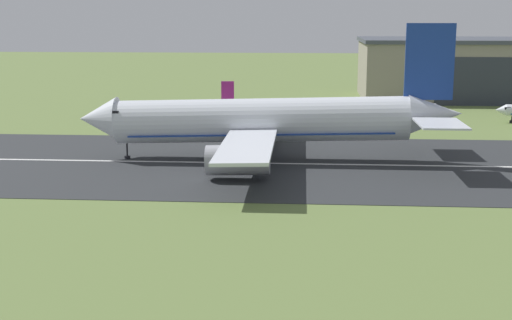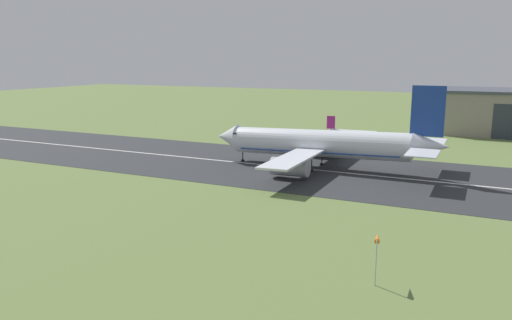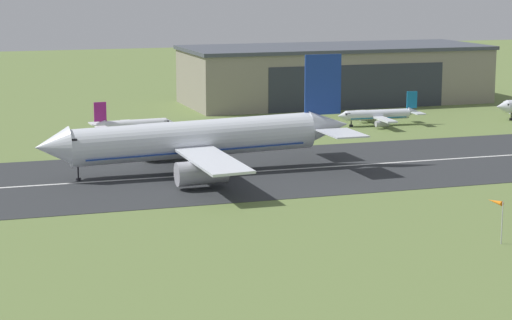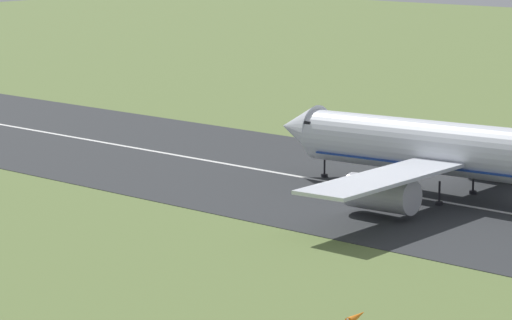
{
  "view_description": "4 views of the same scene",
  "coord_description": "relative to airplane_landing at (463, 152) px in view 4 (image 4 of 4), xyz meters",
  "views": [
    {
      "loc": [
        -12.02,
        8.04,
        20.48
      ],
      "look_at": [
        -17.51,
        83.57,
        4.86
      ],
      "focal_mm": 50.0,
      "sensor_mm": 36.0,
      "label": 1
    },
    {
      "loc": [
        16.28,
        0.42,
        24.48
      ],
      "look_at": [
        -20.66,
        78.21,
        6.98
      ],
      "focal_mm": 35.0,
      "sensor_mm": 36.0,
      "label": 2
    },
    {
      "loc": [
        -59.5,
        -51.12,
        32.75
      ],
      "look_at": [
        -17.97,
        75.29,
        7.8
      ],
      "focal_mm": 70.0,
      "sensor_mm": 36.0,
      "label": 3
    },
    {
      "loc": [
        51.81,
        -9.84,
        31.27
      ],
      "look_at": [
        -27.92,
        82.3,
        7.1
      ],
      "focal_mm": 85.0,
      "sensor_mm": 36.0,
      "label": 4
    }
  ],
  "objects": [
    {
      "name": "airplane_landing",
      "position": [
        0.0,
        0.0,
        0.0
      ],
      "size": [
        53.76,
        50.69,
        19.2
      ],
      "color": "silver",
      "rests_on": "ground_plane"
    }
  ]
}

